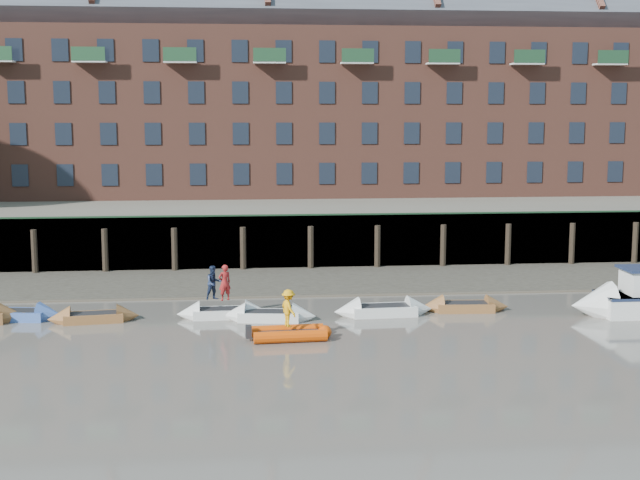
{
  "coord_description": "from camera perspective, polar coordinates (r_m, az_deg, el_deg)",
  "views": [
    {
      "loc": [
        -2.35,
        -30.23,
        9.38
      ],
      "look_at": [
        1.63,
        12.0,
        3.2
      ],
      "focal_mm": 50.0,
      "sensor_mm": 36.0,
      "label": 1
    }
  ],
  "objects": [
    {
      "name": "rowboat_5",
      "position": [
        41.36,
        4.08,
        -4.5
      ],
      "size": [
        4.68,
        1.6,
        1.34
      ],
      "rotation": [
        0.0,
        0.0,
        0.06
      ],
      "color": "silver",
      "rests_on": "ground"
    },
    {
      "name": "rib_tender",
      "position": [
        37.03,
        -1.79,
        -5.99
      ],
      "size": [
        3.34,
        1.74,
        0.57
      ],
      "rotation": [
        0.0,
        0.0,
        0.07
      ],
      "color": "#CB4005",
      "rests_on": "ground"
    },
    {
      "name": "person_rower_a",
      "position": [
        40.72,
        -6.12,
        -2.72
      ],
      "size": [
        0.71,
        0.62,
        1.65
      ],
      "primitive_type": "imported",
      "rotation": [
        0.0,
        0.0,
        3.59
      ],
      "color": "maroon",
      "rests_on": "rowboat_3"
    },
    {
      "name": "foreshore",
      "position": [
        49.19,
        -2.55,
        -2.71
      ],
      "size": [
        110.0,
        8.0,
        0.5
      ],
      "primitive_type": "cube",
      "color": "#3D382F",
      "rests_on": "ground"
    },
    {
      "name": "motor_launch",
      "position": [
        43.69,
        19.5,
        -3.62
      ],
      "size": [
        6.92,
        2.32,
        2.85
      ],
      "rotation": [
        0.0,
        0.0,
        3.13
      ],
      "color": "silver",
      "rests_on": "ground"
    },
    {
      "name": "ground",
      "position": [
        31.74,
        -0.91,
        -8.9
      ],
      "size": [
        220.0,
        220.0,
        0.0
      ],
      "primitive_type": "plane",
      "color": "#615B54",
      "rests_on": "ground"
    },
    {
      "name": "rowboat_1",
      "position": [
        42.7,
        -18.91,
        -4.55
      ],
      "size": [
        4.47,
        1.89,
        1.26
      ],
      "rotation": [
        0.0,
        0.0,
        -0.15
      ],
      "color": "#3B5BA7",
      "rests_on": "ground"
    },
    {
      "name": "river_wall",
      "position": [
        53.23,
        -2.8,
        -0.13
      ],
      "size": [
        110.0,
        1.23,
        3.3
      ],
      "color": "#2D2A26",
      "rests_on": "ground"
    },
    {
      "name": "rowboat_6",
      "position": [
        42.64,
        9.24,
        -4.23
      ],
      "size": [
        4.2,
        1.44,
        1.2
      ],
      "rotation": [
        0.0,
        0.0,
        -0.06
      ],
      "color": "brown",
      "rests_on": "ground"
    },
    {
      "name": "apartment_terrace",
      "position": [
        67.35,
        -3.45,
        11.21
      ],
      "size": [
        80.6,
        15.56,
        20.98
      ],
      "color": "brown",
      "rests_on": "bank_terrace"
    },
    {
      "name": "rowboat_2",
      "position": [
        41.26,
        -14.29,
        -4.82
      ],
      "size": [
        4.14,
        1.68,
        1.17
      ],
      "rotation": [
        0.0,
        0.0,
        0.13
      ],
      "color": "brown",
      "rests_on": "ground"
    },
    {
      "name": "mud_band",
      "position": [
        45.86,
        -2.34,
        -3.52
      ],
      "size": [
        110.0,
        1.6,
        0.1
      ],
      "primitive_type": "cube",
      "color": "#4C4336",
      "rests_on": "ground"
    },
    {
      "name": "rowboat_4",
      "position": [
        40.32,
        -3.27,
        -4.86
      ],
      "size": [
        4.37,
        1.79,
        1.23
      ],
      "rotation": [
        0.0,
        0.0,
        -0.13
      ],
      "color": "silver",
      "rests_on": "ground"
    },
    {
      "name": "bank_terrace",
      "position": [
        66.72,
        -3.33,
        1.58
      ],
      "size": [
        110.0,
        28.0,
        3.2
      ],
      "primitive_type": "cube",
      "color": "#5E594D",
      "rests_on": "ground"
    },
    {
      "name": "person_rib_crew",
      "position": [
        36.8,
        -2.02,
        -4.38
      ],
      "size": [
        0.92,
        1.15,
        1.56
      ],
      "primitive_type": "imported",
      "rotation": [
        0.0,
        0.0,
        1.97
      ],
      "color": "orange",
      "rests_on": "rib_tender"
    },
    {
      "name": "person_rower_b",
      "position": [
        40.92,
        -6.82,
        -2.73
      ],
      "size": [
        0.94,
        0.86,
        1.57
      ],
      "primitive_type": "imported",
      "rotation": [
        0.0,
        0.0,
        0.42
      ],
      "color": "#19233F",
      "rests_on": "rowboat_3"
    },
    {
      "name": "rowboat_3",
      "position": [
        41.06,
        -6.25,
        -4.66
      ],
      "size": [
        4.2,
        1.34,
        1.21
      ],
      "rotation": [
        0.0,
        0.0,
        0.03
      ],
      "color": "silver",
      "rests_on": "ground"
    }
  ]
}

